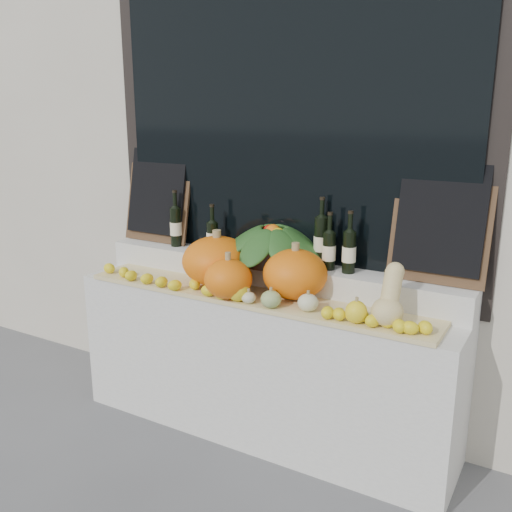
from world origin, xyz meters
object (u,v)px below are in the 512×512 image
produce_bowl (273,243)px  wine_bottle_tall (321,241)px  pumpkin_right (295,274)px  pumpkin_left (217,261)px  butternut_squash (389,300)px

produce_bowl → wine_bottle_tall: wine_bottle_tall is taller
pumpkin_right → produce_bowl: (-0.23, 0.18, 0.11)m
produce_bowl → wine_bottle_tall: bearing=9.1°
pumpkin_left → wine_bottle_tall: 0.62m
produce_bowl → butternut_squash: bearing=-20.5°
butternut_squash → wine_bottle_tall: (-0.51, 0.34, 0.16)m
butternut_squash → produce_bowl: bearing=159.5°
pumpkin_right → wine_bottle_tall: 0.27m
pumpkin_right → butternut_squash: bearing=-12.1°
pumpkin_left → produce_bowl: (0.27, 0.19, 0.10)m
pumpkin_left → butternut_squash: butternut_squash is taller
pumpkin_right → butternut_squash: butternut_squash is taller
produce_bowl → wine_bottle_tall: size_ratio=1.69×
pumpkin_right → wine_bottle_tall: size_ratio=0.89×
pumpkin_left → wine_bottle_tall: bearing=23.0°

